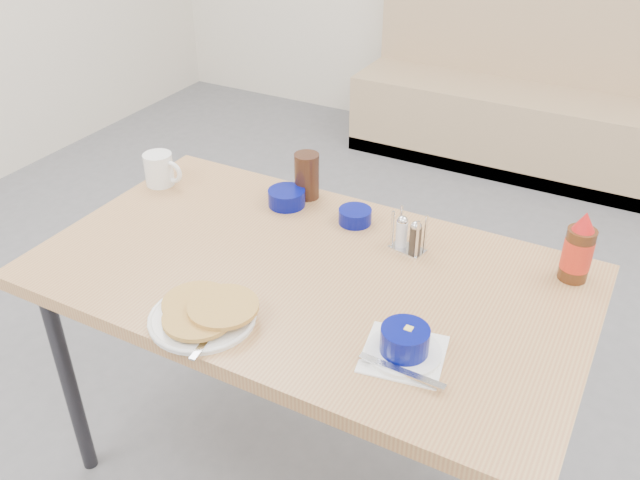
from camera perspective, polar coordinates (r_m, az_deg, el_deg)
The scene contains 10 objects.
booth_bench at distance 4.08m, azimuth 17.02°, elevation 10.93°, with size 1.90×0.56×1.22m.
dining_table at distance 1.77m, azimuth -0.99°, elevation -4.20°, with size 1.40×0.80×0.76m.
pancake_plate at distance 1.58m, azimuth -9.71°, elevation -6.10°, with size 0.25×0.26×0.04m.
coffee_mug at distance 2.17m, azimuth -13.33°, elevation 5.84°, with size 0.13×0.09×0.10m.
grits_setting at distance 1.47m, azimuth 7.12°, elevation -8.69°, with size 0.22×0.20×0.07m.
creamer_bowl at distance 2.01m, azimuth -2.83°, elevation 3.58°, with size 0.11×0.11×0.05m.
butter_bowl at distance 1.92m, azimuth 2.97°, elevation 2.01°, with size 0.09×0.09×0.04m.
amber_tumbler at distance 2.03m, azimuth -1.12°, elevation 5.43°, with size 0.07×0.07×0.14m, color black.
condiment_caddy at distance 1.81m, azimuth 7.45°, elevation 0.25°, with size 0.10×0.07×0.11m.
syrup_bottle at distance 1.77m, azimuth 20.90°, elevation -0.84°, with size 0.07×0.07×0.19m.
Camera 1 is at (0.70, -0.98, 1.75)m, focal length 38.00 mm.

